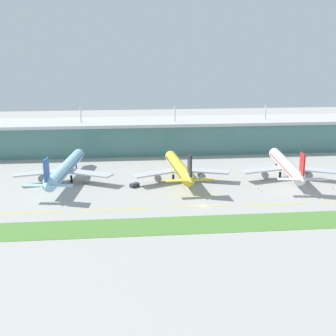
{
  "coord_description": "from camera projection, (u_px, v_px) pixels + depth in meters",
  "views": [
    {
      "loc": [
        -33.62,
        -183.35,
        64.83
      ],
      "look_at": [
        -10.7,
        36.56,
        7.0
      ],
      "focal_mm": 50.78,
      "sensor_mm": 36.0,
      "label": 1
    }
  ],
  "objects": [
    {
      "name": "taxiway_stripe_centre",
      "position": [
        196.0,
        207.0,
        195.17
      ],
      "size": [
        28.0,
        0.7,
        0.04
      ],
      "primitive_type": "cube",
      "color": "yellow",
      "rests_on": "ground"
    },
    {
      "name": "safety_cone_left_wingtip",
      "position": [
        258.0,
        188.0,
        218.86
      ],
      "size": [
        0.56,
        0.56,
        0.7
      ],
      "primitive_type": "cone",
      "color": "orange",
      "rests_on": "ground"
    },
    {
      "name": "airliner_far",
      "position": [
        286.0,
        166.0,
        234.94
      ],
      "size": [
        48.52,
        63.63,
        18.9
      ],
      "color": "white",
      "rests_on": "ground"
    },
    {
      "name": "ground_plane",
      "position": [
        203.0,
        206.0,
        196.21
      ],
      "size": [
        600.0,
        600.0,
        0.0
      ],
      "primitive_type": "plane",
      "color": "#A8A59E"
    },
    {
      "name": "taxiway_stripe_west",
      "position": [
        27.0,
        213.0,
        188.35
      ],
      "size": [
        28.0,
        0.7,
        0.04
      ],
      "primitive_type": "cube",
      "color": "yellow",
      "rests_on": "ground"
    },
    {
      "name": "safety_cone_nose_front",
      "position": [
        262.0,
        191.0,
        214.82
      ],
      "size": [
        0.56,
        0.56,
        0.7
      ],
      "primitive_type": "cone",
      "color": "orange",
      "rests_on": "ground"
    },
    {
      "name": "pushback_tug",
      "position": [
        134.0,
        185.0,
        221.75
      ],
      "size": [
        4.88,
        4.72,
        1.85
      ],
      "color": "#333842",
      "rests_on": "ground"
    },
    {
      "name": "airliner_middle",
      "position": [
        179.0,
        168.0,
        230.87
      ],
      "size": [
        48.72,
        58.62,
        18.9
      ],
      "color": "yellow",
      "rests_on": "ground"
    },
    {
      "name": "taxiway_stripe_mid_west",
      "position": [
        113.0,
        210.0,
        191.76
      ],
      "size": [
        28.0,
        0.7,
        0.04
      ],
      "primitive_type": "cube",
      "color": "yellow",
      "rests_on": "ground"
    },
    {
      "name": "terminal_building",
      "position": [
        174.0,
        135.0,
        294.52
      ],
      "size": [
        288.0,
        34.0,
        28.59
      ],
      "color": "slate",
      "rests_on": "ground"
    },
    {
      "name": "safety_cone_right_wingtip",
      "position": [
        333.0,
        189.0,
        218.55
      ],
      "size": [
        0.56,
        0.56,
        0.7
      ],
      "primitive_type": "cone",
      "color": "orange",
      "rests_on": "ground"
    },
    {
      "name": "taxiway_stripe_mid_east",
      "position": [
        276.0,
        204.0,
        198.58
      ],
      "size": [
        28.0,
        0.7,
        0.04
      ],
      "primitive_type": "cube",
      "color": "yellow",
      "rests_on": "ground"
    },
    {
      "name": "grass_verge",
      "position": [
        213.0,
        224.0,
        176.43
      ],
      "size": [
        300.0,
        18.0,
        0.1
      ],
      "primitive_type": "cube",
      "color": "#518438",
      "rests_on": "ground"
    },
    {
      "name": "airliner_near",
      "position": [
        65.0,
        169.0,
        229.0
      ],
      "size": [
        48.37,
        70.68,
        18.9
      ],
      "color": "#9ED1EA",
      "rests_on": "ground"
    }
  ]
}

